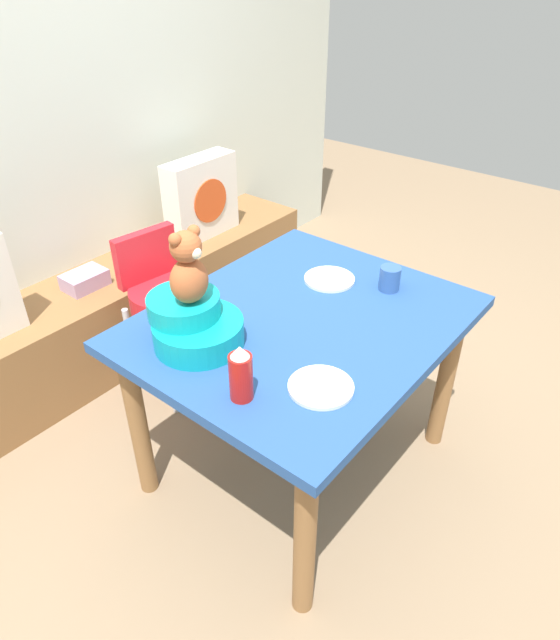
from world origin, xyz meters
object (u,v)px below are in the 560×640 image
(ketchup_bottle, at_px, (241,374))
(dinner_plate_near, at_px, (321,387))
(book_stack, at_px, (85,280))
(infant_seat_teal, at_px, (194,324))
(pillow_floral_right, at_px, (201,198))
(dinner_plate_far, at_px, (329,279))
(coffee_mug, at_px, (390,278))
(dining_table, at_px, (301,342))
(highchair, at_px, (165,295))
(teddy_bear, at_px, (188,269))

(ketchup_bottle, bearing_deg, dinner_plate_near, -41.96)
(book_stack, xyz_separation_m, infant_seat_teal, (-0.23, -1.04, 0.31))
(dinner_plate_near, bearing_deg, pillow_floral_right, 57.46)
(ketchup_bottle, distance_m, dinner_plate_far, 0.76)
(ketchup_bottle, bearing_deg, book_stack, 75.73)
(infant_seat_teal, xyz_separation_m, dinner_plate_far, (0.62, -0.12, -0.07))
(book_stack, bearing_deg, coffee_mug, -70.80)
(book_stack, relative_size, dining_table, 0.17)
(coffee_mug, xyz_separation_m, dinner_plate_far, (-0.09, 0.22, -0.04))
(highchair, relative_size, infant_seat_teal, 2.39)
(highchair, bearing_deg, dinner_plate_near, -105.44)
(dining_table, distance_m, dinner_plate_near, 0.40)
(teddy_bear, height_order, dinner_plate_near, teddy_bear)
(pillow_floral_right, xyz_separation_m, dinner_plate_near, (-0.95, -1.48, 0.07))
(dining_table, distance_m, coffee_mug, 0.43)
(ketchup_bottle, xyz_separation_m, dinner_plate_far, (0.73, 0.19, -0.08))
(dinner_plate_near, bearing_deg, book_stack, 83.72)
(teddy_bear, height_order, ketchup_bottle, teddy_bear)
(book_stack, distance_m, dinner_plate_far, 1.24)
(highchair, height_order, coffee_mug, coffee_mug)
(book_stack, relative_size, ketchup_bottle, 1.08)
(book_stack, relative_size, dinner_plate_far, 1.00)
(dining_table, relative_size, teddy_bear, 4.62)
(teddy_bear, distance_m, dinner_plate_far, 0.69)
(highchair, relative_size, ketchup_bottle, 4.27)
(dinner_plate_near, bearing_deg, infant_seat_teal, 98.37)
(book_stack, xyz_separation_m, ketchup_bottle, (-0.34, -1.35, 0.33))
(dining_table, xyz_separation_m, teddy_bear, (-0.34, 0.19, 0.39))
(dining_table, bearing_deg, ketchup_bottle, -165.50)
(coffee_mug, relative_size, dinner_plate_far, 0.60)
(book_stack, relative_size, highchair, 0.25)
(pillow_floral_right, height_order, dinner_plate_far, pillow_floral_right)
(highchair, bearing_deg, dinner_plate_far, -70.29)
(dinner_plate_near, bearing_deg, ketchup_bottle, 138.04)
(teddy_bear, relative_size, dinner_plate_far, 1.25)
(dining_table, bearing_deg, teddy_bear, 150.16)
(pillow_floral_right, relative_size, dinner_plate_far, 2.20)
(dinner_plate_far, bearing_deg, coffee_mug, -67.21)
(ketchup_bottle, xyz_separation_m, coffee_mug, (0.82, -0.02, -0.04))
(book_stack, relative_size, dinner_plate_near, 1.00)
(teddy_bear, bearing_deg, pillow_floral_right, 45.05)
(dining_table, relative_size, ketchup_bottle, 6.25)
(ketchup_bottle, bearing_deg, infant_seat_teal, 70.67)
(dinner_plate_near, distance_m, dinner_plate_far, 0.65)
(infant_seat_teal, relative_size, teddy_bear, 1.32)
(pillow_floral_right, xyz_separation_m, dining_table, (-0.68, -1.21, -0.05))
(infant_seat_teal, bearing_deg, coffee_mug, -24.98)
(highchair, height_order, infant_seat_teal, infant_seat_teal)
(infant_seat_teal, bearing_deg, dinner_plate_near, -81.63)
(pillow_floral_right, bearing_deg, book_stack, 178.47)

